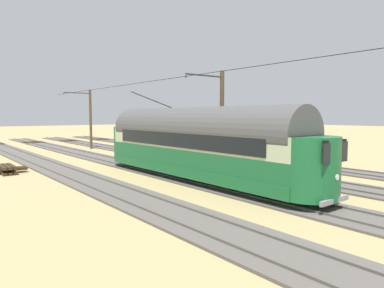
% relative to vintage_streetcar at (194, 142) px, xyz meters
% --- Properties ---
extents(ground_plane, '(220.00, 220.00, 0.00)m').
position_rel_vintage_streetcar_xyz_m(ground_plane, '(-2.48, -4.53, -2.26)').
color(ground_plane, tan).
extents(track_streetcar_siding, '(2.80, 80.00, 0.18)m').
position_rel_vintage_streetcar_xyz_m(track_streetcar_siding, '(-9.93, -4.84, -2.21)').
color(track_streetcar_siding, '#56514C').
rests_on(track_streetcar_siding, ground).
extents(track_adjacent_siding, '(2.80, 80.00, 0.18)m').
position_rel_vintage_streetcar_xyz_m(track_adjacent_siding, '(-4.96, -4.84, -2.21)').
color(track_adjacent_siding, '#56514C').
rests_on(track_adjacent_siding, ground).
extents(track_third_siding, '(2.80, 80.00, 0.18)m').
position_rel_vintage_streetcar_xyz_m(track_third_siding, '(0.00, -4.84, -2.21)').
color(track_third_siding, '#56514C').
rests_on(track_third_siding, ground).
extents(track_outer_siding, '(2.80, 80.00, 0.18)m').
position_rel_vintage_streetcar_xyz_m(track_outer_siding, '(4.96, -4.84, -2.21)').
color(track_outer_siding, '#56514C').
rests_on(track_outer_siding, ground).
extents(vintage_streetcar, '(2.65, 17.62, 5.42)m').
position_rel_vintage_streetcar_xyz_m(vintage_streetcar, '(0.00, 0.00, 0.00)').
color(vintage_streetcar, '#196033').
rests_on(vintage_streetcar, ground).
extents(catenary_pole_foreground, '(3.16, 0.28, 6.67)m').
position_rel_vintage_streetcar_xyz_m(catenary_pole_foreground, '(-2.84, -22.41, 1.25)').
color(catenary_pole_foreground, '#4C3D28').
rests_on(catenary_pole_foreground, ground).
extents(catenary_pole_mid_near, '(3.16, 0.28, 6.67)m').
position_rel_vintage_streetcar_xyz_m(catenary_pole_mid_near, '(-2.84, -0.79, 1.25)').
color(catenary_pole_mid_near, '#4C3D28').
rests_on(catenary_pole_mid_near, ground).
extents(overhead_wire_run, '(2.96, 68.84, 0.18)m').
position_rel_vintage_streetcar_xyz_m(overhead_wire_run, '(-0.04, 9.15, 3.86)').
color(overhead_wire_run, black).
rests_on(overhead_wire_run, ground).
extents(spare_tie_stack, '(2.40, 2.40, 0.54)m').
position_rel_vintage_streetcar_xyz_m(spare_tie_stack, '(8.06, -9.74, -1.99)').
color(spare_tie_stack, '#382819').
rests_on(spare_tie_stack, ground).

